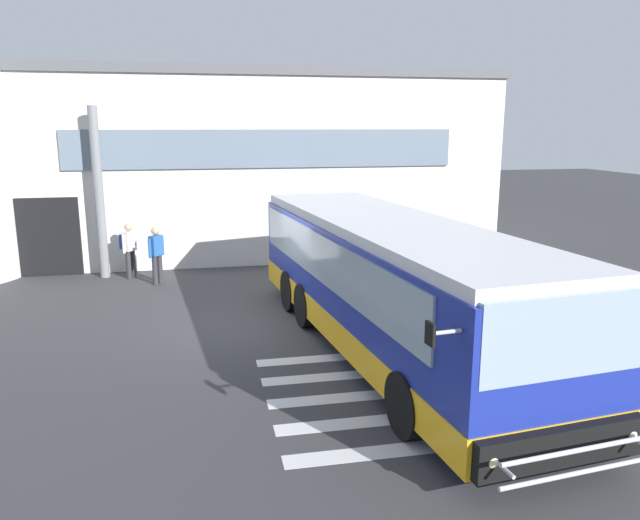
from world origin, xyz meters
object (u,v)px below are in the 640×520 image
passenger_near_column (129,247)px  passenger_by_doorway (156,253)px  bus_main_foreground (389,287)px  entry_support_column (99,194)px

passenger_near_column → passenger_by_doorway: 1.24m
bus_main_foreground → passenger_near_column: bearing=128.3°
entry_support_column → bus_main_foreground: 10.12m
bus_main_foreground → passenger_by_doorway: 8.13m
entry_support_column → passenger_by_doorway: size_ratio=3.04×
entry_support_column → bus_main_foreground: entry_support_column is taller
entry_support_column → passenger_near_column: entry_support_column is taller
entry_support_column → passenger_by_doorway: entry_support_column is taller
bus_main_foreground → passenger_near_column: size_ratio=6.56×
passenger_near_column → bus_main_foreground: bearing=-51.7°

